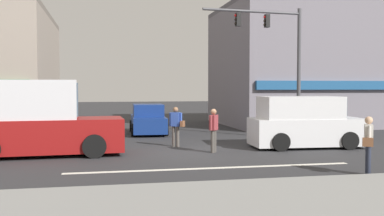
{
  "coord_description": "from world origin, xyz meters",
  "views": [
    {
      "loc": [
        -3.4,
        -16.8,
        2.5
      ],
      "look_at": [
        0.47,
        2.0,
        1.6
      ],
      "focal_mm": 42.0,
      "sensor_mm": 36.0,
      "label": 1
    }
  ],
  "objects_px": {
    "pedestrian_foreground_with_bag": "(368,142)",
    "pedestrian_mid_crossing": "(214,128)",
    "utility_pole_far_right": "(280,52)",
    "sedan_crossing_rightbound": "(148,120)",
    "box_truck_parked_curbside": "(38,122)",
    "pedestrian_far_side": "(176,124)",
    "traffic_light_mast": "(280,51)",
    "van_crossing_center": "(304,123)"
  },
  "relations": [
    {
      "from": "van_crossing_center",
      "to": "utility_pole_far_right",
      "type": "bearing_deg",
      "value": 74.21
    },
    {
      "from": "traffic_light_mast",
      "to": "van_crossing_center",
      "type": "distance_m",
      "value": 4.14
    },
    {
      "from": "sedan_crossing_rightbound",
      "to": "traffic_light_mast",
      "type": "bearing_deg",
      "value": -35.81
    },
    {
      "from": "pedestrian_foreground_with_bag",
      "to": "pedestrian_mid_crossing",
      "type": "distance_m",
      "value": 6.05
    },
    {
      "from": "traffic_light_mast",
      "to": "van_crossing_center",
      "type": "height_order",
      "value": "traffic_light_mast"
    },
    {
      "from": "box_truck_parked_curbside",
      "to": "pedestrian_foreground_with_bag",
      "type": "height_order",
      "value": "box_truck_parked_curbside"
    },
    {
      "from": "pedestrian_mid_crossing",
      "to": "pedestrian_far_side",
      "type": "xyz_separation_m",
      "value": [
        -1.12,
        1.93,
        0.0
      ]
    },
    {
      "from": "pedestrian_far_side",
      "to": "utility_pole_far_right",
      "type": "bearing_deg",
      "value": 42.98
    },
    {
      "from": "utility_pole_far_right",
      "to": "van_crossing_center",
      "type": "xyz_separation_m",
      "value": [
        -2.34,
        -8.26,
        -3.61
      ]
    },
    {
      "from": "sedan_crossing_rightbound",
      "to": "pedestrian_mid_crossing",
      "type": "xyz_separation_m",
      "value": [
        1.71,
        -7.49,
        0.24
      ]
    },
    {
      "from": "box_truck_parked_curbside",
      "to": "pedestrian_far_side",
      "type": "distance_m",
      "value": 5.5
    },
    {
      "from": "sedan_crossing_rightbound",
      "to": "pedestrian_far_side",
      "type": "distance_m",
      "value": 5.59
    },
    {
      "from": "pedestrian_far_side",
      "to": "pedestrian_foreground_with_bag",
      "type": "bearing_deg",
      "value": -58.64
    },
    {
      "from": "sedan_crossing_rightbound",
      "to": "utility_pole_far_right",
      "type": "bearing_deg",
      "value": 10.01
    },
    {
      "from": "van_crossing_center",
      "to": "pedestrian_foreground_with_bag",
      "type": "xyz_separation_m",
      "value": [
        -0.84,
        -5.8,
        -0.05
      ]
    },
    {
      "from": "utility_pole_far_right",
      "to": "pedestrian_foreground_with_bag",
      "type": "bearing_deg",
      "value": -102.75
    },
    {
      "from": "utility_pole_far_right",
      "to": "van_crossing_center",
      "type": "height_order",
      "value": "utility_pole_far_right"
    },
    {
      "from": "sedan_crossing_rightbound",
      "to": "pedestrian_mid_crossing",
      "type": "distance_m",
      "value": 7.68
    },
    {
      "from": "van_crossing_center",
      "to": "box_truck_parked_curbside",
      "type": "bearing_deg",
      "value": -179.01
    },
    {
      "from": "traffic_light_mast",
      "to": "pedestrian_far_side",
      "type": "distance_m",
      "value": 6.26
    },
    {
      "from": "pedestrian_foreground_with_bag",
      "to": "pedestrian_mid_crossing",
      "type": "height_order",
      "value": "same"
    },
    {
      "from": "box_truck_parked_curbside",
      "to": "van_crossing_center",
      "type": "bearing_deg",
      "value": 0.99
    },
    {
      "from": "pedestrian_far_side",
      "to": "traffic_light_mast",
      "type": "bearing_deg",
      "value": 14.95
    },
    {
      "from": "traffic_light_mast",
      "to": "pedestrian_mid_crossing",
      "type": "height_order",
      "value": "traffic_light_mast"
    },
    {
      "from": "sedan_crossing_rightbound",
      "to": "pedestrian_far_side",
      "type": "height_order",
      "value": "pedestrian_far_side"
    },
    {
      "from": "box_truck_parked_curbside",
      "to": "pedestrian_foreground_with_bag",
      "type": "xyz_separation_m",
      "value": [
        9.61,
        -5.62,
        -0.3
      ]
    },
    {
      "from": "box_truck_parked_curbside",
      "to": "van_crossing_center",
      "type": "xyz_separation_m",
      "value": [
        10.46,
        0.18,
        -0.25
      ]
    },
    {
      "from": "traffic_light_mast",
      "to": "pedestrian_foreground_with_bag",
      "type": "relative_size",
      "value": 3.71
    },
    {
      "from": "van_crossing_center",
      "to": "pedestrian_far_side",
      "type": "distance_m",
      "value": 5.31
    },
    {
      "from": "pedestrian_foreground_with_bag",
      "to": "sedan_crossing_rightbound",
      "type": "bearing_deg",
      "value": 111.21
    },
    {
      "from": "pedestrian_mid_crossing",
      "to": "pedestrian_far_side",
      "type": "relative_size",
      "value": 1.0
    },
    {
      "from": "pedestrian_foreground_with_bag",
      "to": "pedestrian_mid_crossing",
      "type": "bearing_deg",
      "value": 121.85
    },
    {
      "from": "traffic_light_mast",
      "to": "pedestrian_far_side",
      "type": "height_order",
      "value": "traffic_light_mast"
    },
    {
      "from": "sedan_crossing_rightbound",
      "to": "van_crossing_center",
      "type": "bearing_deg",
      "value": -49.93
    },
    {
      "from": "pedestrian_foreground_with_bag",
      "to": "pedestrian_mid_crossing",
      "type": "relative_size",
      "value": 1.0
    },
    {
      "from": "van_crossing_center",
      "to": "pedestrian_mid_crossing",
      "type": "xyz_separation_m",
      "value": [
        -4.04,
        -0.66,
        -0.06
      ]
    },
    {
      "from": "box_truck_parked_curbside",
      "to": "pedestrian_mid_crossing",
      "type": "height_order",
      "value": "box_truck_parked_curbside"
    },
    {
      "from": "pedestrian_foreground_with_bag",
      "to": "traffic_light_mast",
      "type": "bearing_deg",
      "value": 84.08
    },
    {
      "from": "utility_pole_far_right",
      "to": "pedestrian_far_side",
      "type": "relative_size",
      "value": 5.34
    },
    {
      "from": "van_crossing_center",
      "to": "sedan_crossing_rightbound",
      "type": "bearing_deg",
      "value": 130.07
    },
    {
      "from": "traffic_light_mast",
      "to": "box_truck_parked_curbside",
      "type": "height_order",
      "value": "traffic_light_mast"
    },
    {
      "from": "utility_pole_far_right",
      "to": "van_crossing_center",
      "type": "bearing_deg",
      "value": -105.79
    }
  ]
}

